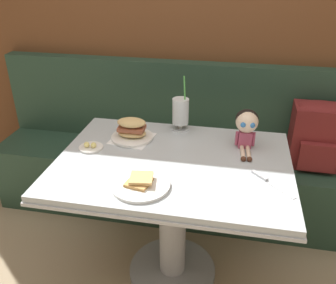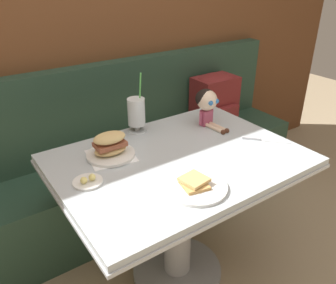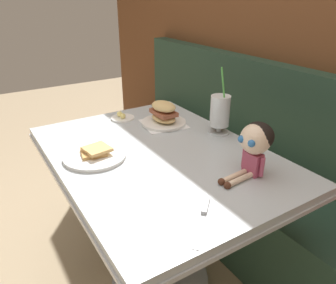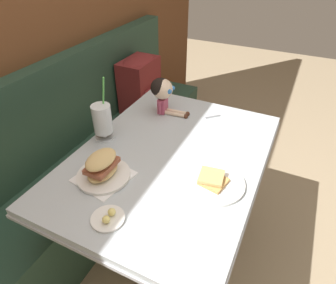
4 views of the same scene
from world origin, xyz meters
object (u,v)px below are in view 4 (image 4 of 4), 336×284
Objects in this scene: seated_doll at (163,91)px; sandwich_plate at (102,168)px; butter_saucer at (108,218)px; butter_knife at (218,115)px; toast_plate at (213,182)px; milkshake_glass at (102,121)px; backpack at (140,83)px.

sandwich_plate is at bearing -177.95° from seated_doll.
butter_knife is (0.85, -0.12, -0.00)m from butter_saucer.
sandwich_plate is 1.92× the size of butter_saucer.
toast_plate is at bearing -134.11° from seated_doll.
milkshake_glass is at bearing 37.08° from butter_saucer.
seated_doll is 0.55× the size of backpack.
backpack is at bearing 25.62° from butter_saucer.
butter_saucer is at bearing 171.65° from butter_knife.
butter_saucer is at bearing -154.38° from backpack.
butter_knife is 0.45× the size of backpack.
sandwich_plate is at bearing 39.94° from butter_saucer.
butter_knife is 0.33m from seated_doll.
milkshake_glass reaches higher than backpack.
butter_saucer is 0.30× the size of backpack.
butter_saucer is 0.54× the size of seated_doll.
backpack is (0.43, 0.40, -0.21)m from seated_doll.
milkshake_glass is 1.37× the size of sandwich_plate.
milkshake_glass is 0.51m from butter_saucer.
seated_doll is (0.35, -0.14, 0.03)m from milkshake_glass.
milkshake_glass reaches higher than seated_doll.
sandwich_plate is 0.23m from butter_saucer.
backpack is (0.78, 0.26, -0.18)m from milkshake_glass.
butter_saucer is at bearing 140.48° from toast_plate.
backpack is at bearing 44.51° from toast_plate.
backpack is (1.01, 0.42, -0.13)m from sandwich_plate.
milkshake_glass reaches higher than butter_saucer.
butter_knife is 0.82× the size of seated_doll.
butter_knife is at bearing -116.02° from backpack.
sandwich_plate reaches higher than butter_saucer.
toast_plate is at bearing -69.40° from sandwich_plate.
milkshake_glass is 1.73× the size of butter_knife.
butter_knife is at bearing -21.79° from sandwich_plate.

